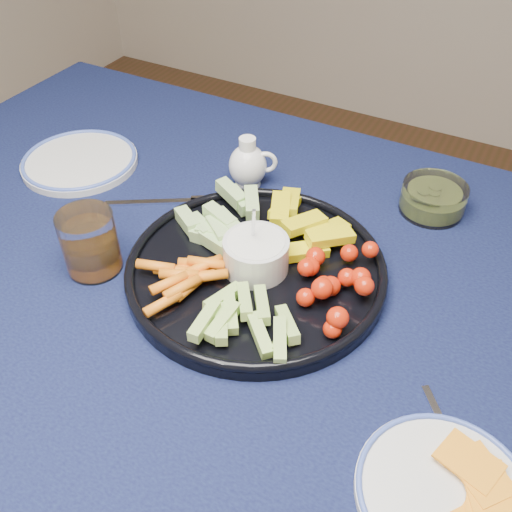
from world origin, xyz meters
The scene contains 9 objects.
dining_table centered at (0.00, 0.00, 0.66)m, with size 1.67×1.07×0.75m.
crudite_platter centered at (-0.07, 0.06, 0.77)m, with size 0.38×0.38×0.12m.
creamer_pitcher centered at (-0.20, 0.26, 0.79)m, with size 0.08×0.07×0.09m.
pickle_bowl centered at (0.11, 0.34, 0.77)m, with size 0.11×0.11×0.05m.
cheese_plate centered at (0.26, -0.14, 0.76)m, with size 0.19×0.19×0.02m.
juice_tumbler centered at (-0.29, -0.04, 0.79)m, with size 0.08×0.08×0.10m.
fork_left centered at (-0.29, 0.15, 0.75)m, with size 0.17×0.11×0.00m.
fork_right centered at (0.26, -0.08, 0.75)m, with size 0.11×0.13×0.00m.
side_plate_extra centered at (-0.51, 0.17, 0.76)m, with size 0.21×0.21×0.02m.
Camera 1 is at (0.22, -0.48, 1.33)m, focal length 40.00 mm.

